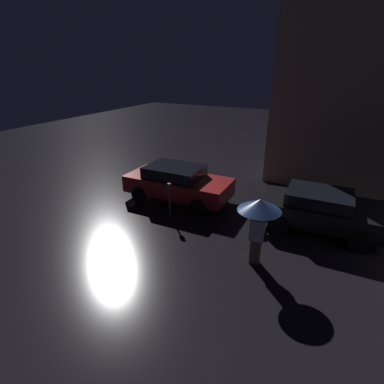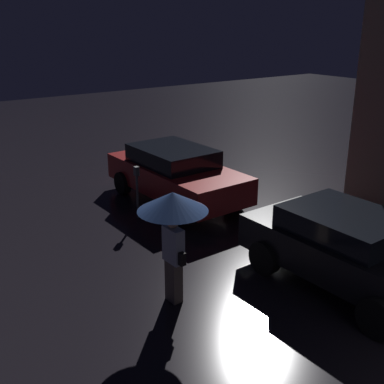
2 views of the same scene
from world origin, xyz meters
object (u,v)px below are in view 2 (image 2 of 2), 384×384
(parked_car_red, at_px, (176,173))
(pedestrian_with_umbrella, at_px, (173,212))
(parked_car_black, at_px, (349,248))
(parking_meter, at_px, (137,187))

(parked_car_red, height_order, pedestrian_with_umbrella, pedestrian_with_umbrella)
(parked_car_black, relative_size, pedestrian_with_umbrella, 1.98)
(parked_car_red, relative_size, parked_car_black, 1.09)
(parked_car_red, bearing_deg, pedestrian_with_umbrella, -35.29)
(parked_car_red, relative_size, pedestrian_with_umbrella, 2.16)
(parked_car_red, xyz_separation_m, parking_meter, (0.49, -1.46, 0.05))
(parking_meter, bearing_deg, pedestrian_with_umbrella, -20.76)
(parked_car_red, distance_m, parked_car_black, 5.50)
(parked_car_black, distance_m, pedestrian_with_umbrella, 3.28)
(parked_car_red, xyz_separation_m, parked_car_black, (5.50, 0.00, -0.01))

